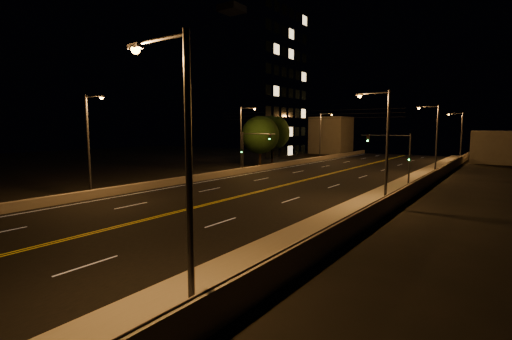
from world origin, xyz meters
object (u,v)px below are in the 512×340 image
Objects in this scene: streetlight_2 at (434,136)px; streetlight_6 at (322,133)px; streetlight_3 at (460,133)px; streetlight_5 at (243,135)px; traffic_signal_left at (249,147)px; streetlight_4 at (90,139)px; streetlight_1 at (384,140)px; streetlight_0 at (182,160)px; building_tower at (232,87)px; tree_1 at (272,132)px; tree_0 at (260,135)px; traffic_signal_right at (399,153)px.

streetlight_2 is 1.00× the size of streetlight_6.
streetlight_2 is at bearing -90.00° from streetlight_3.
streetlight_3 is 1.00× the size of streetlight_5.
streetlight_4 is at bearing -93.20° from traffic_signal_left.
streetlight_6 is (-21.42, 35.74, 0.00)m from streetlight_1.
streetlight_1 is 1.00× the size of streetlight_4.
streetlight_5 is at bearing 124.15° from streetlight_0.
streetlight_0 is at bearing -90.00° from streetlight_2.
streetlight_5 is 24.17m from building_tower.
building_tower is 13.03m from tree_1.
tree_1 is (-2.79, 7.91, 0.28)m from tree_0.
streetlight_1 and streetlight_6 have the same top height.
streetlight_2 is 38.15m from streetlight_4.
streetlight_5 is (-21.42, -10.14, 0.00)m from streetlight_2.
traffic_signal_left is at bearing 180.00° from traffic_signal_right.
building_tower is at bearing -152.74° from streetlight_3.
streetlight_4 is at bearing -154.55° from streetlight_1.
traffic_signal_left is (1.19, -24.65, -1.56)m from streetlight_6.
traffic_signal_left is at bearing -87.24° from streetlight_6.
streetlight_1 is 1.00× the size of streetlight_5.
tree_1 reaches higher than tree_0.
tree_0 is 0.95× the size of tree_1.
tree_1 is (-26.61, 47.14, 0.15)m from streetlight_0.
tree_1 is at bearing -120.13° from streetlight_6.
streetlight_5 is at bearing -71.55° from tree_1.
streetlight_5 is 1.11× the size of tree_0.
streetlight_1 is 46.89m from streetlight_3.
tree_0 is at bearing 121.27° from streetlight_0.
tree_1 is (-26.61, 5.42, 0.15)m from streetlight_2.
streetlight_3 reaches higher than traffic_signal_right.
streetlight_0 is 37.42m from traffic_signal_left.
streetlight_6 reaches higher than tree_0.
tree_0 is (-2.41, 29.08, -0.13)m from streetlight_4.
streetlight_3 is (0.00, 46.89, 0.00)m from streetlight_1.
building_tower is (-15.02, -7.64, 8.60)m from streetlight_6.
building_tower reaches higher than tree_0.
streetlight_4 is 21.44m from streetlight_5.
traffic_signal_right is at bearing 98.15° from streetlight_1.
building_tower is at bearing 133.62° from traffic_signal_left.
streetlight_6 is (-21.42, -11.14, 0.00)m from streetlight_3.
streetlight_1 is 41.67m from streetlight_6.
streetlight_1 is 24.19m from streetlight_5.
streetlight_5 is at bearing -48.31° from building_tower.
tree_0 is at bearing -130.40° from streetlight_3.
streetlight_2 is 38.04m from building_tower.
streetlight_3 is 1.11× the size of tree_0.
streetlight_2 is at bearing 55.85° from streetlight_4.
streetlight_5 is 8.02m from tree_0.
streetlight_4 is 45.94m from streetlight_6.
building_tower is at bearing 142.36° from streetlight_1.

